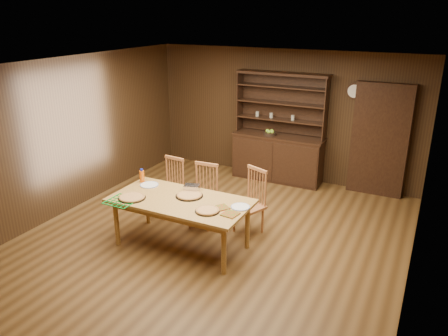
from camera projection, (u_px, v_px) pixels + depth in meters
The scene contains 20 objects.
floor at pixel (215, 237), 6.72m from camera, with size 6.00×6.00×0.00m, color brown.
room_shell at pixel (214, 139), 6.18m from camera, with size 6.00×6.00×6.00m.
china_hutch at pixel (278, 152), 8.83m from camera, with size 1.84×0.52×2.17m.
doorway at pixel (380, 140), 8.00m from camera, with size 1.00×0.18×2.10m, color #321D10.
wall_clock at pixel (354, 91), 7.99m from camera, with size 0.30×0.05×0.30m.
dining_table at pixel (181, 204), 6.26m from camera, with size 2.01×1.01×0.75m.
chair_left at pixel (172, 184), 7.39m from camera, with size 0.44×0.42×0.98m.
chair_center at pixel (204, 193), 6.98m from camera, with size 0.44×0.42×1.02m.
chair_right at pixel (252, 199), 6.75m from camera, with size 0.55×0.54×1.04m.
pizza_left at pixel (132, 197), 6.27m from camera, with size 0.39×0.39×0.04m.
pizza_right at pixel (207, 210), 5.86m from camera, with size 0.34×0.34×0.04m.
pizza_center at pixel (189, 195), 6.34m from camera, with size 0.40×0.40×0.04m.
cooling_rack at pixel (122, 201), 6.18m from camera, with size 0.39×0.39×0.02m, color #0B982B, non-canonical shape.
plate_left at pixel (149, 185), 6.73m from camera, with size 0.28×0.28×0.02m.
plate_right at pixel (240, 207), 5.98m from camera, with size 0.26×0.26×0.02m.
foil_dish at pixel (192, 188), 6.53m from camera, with size 0.22×0.16×0.09m, color silver.
juice_bottle at pixel (142, 176), 6.84m from camera, with size 0.08×0.08×0.22m.
pot_holder_a at pixel (230, 214), 5.77m from camera, with size 0.20×0.20×0.02m, color #B51B14.
pot_holder_b at pixel (221, 208), 5.97m from camera, with size 0.18×0.18×0.01m, color #B51B14.
fruit_bowl at pixel (270, 133), 8.71m from camera, with size 0.27×0.27×0.12m.
Camera 1 is at (2.79, -5.26, 3.31)m, focal length 35.00 mm.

